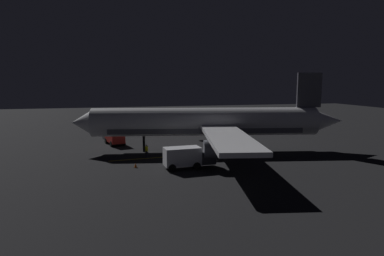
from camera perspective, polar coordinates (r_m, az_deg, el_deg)
ground_plane at (r=49.65m, az=2.25°, el=-4.04°), size 180.00×180.00×0.20m
apron_guide_stripe at (r=46.47m, az=-1.71°, el=-4.74°), size 1.93×19.81×0.01m
airliner at (r=49.01m, az=3.00°, el=0.86°), size 40.09×39.80×11.46m
baggage_truck at (r=56.40m, az=-13.19°, el=-1.47°), size 6.71×3.66×2.23m
catering_truck at (r=39.58m, az=-0.86°, el=-5.05°), size 2.56×6.13×2.55m
ground_crew_worker at (r=45.82m, az=-7.74°, el=-3.86°), size 0.40×0.40×1.74m
traffic_cone_near_left at (r=40.72m, az=-9.59°, el=-6.31°), size 0.50×0.50×0.55m
traffic_cone_near_right at (r=50.38m, az=-3.06°, el=-3.46°), size 0.50×0.50×0.55m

